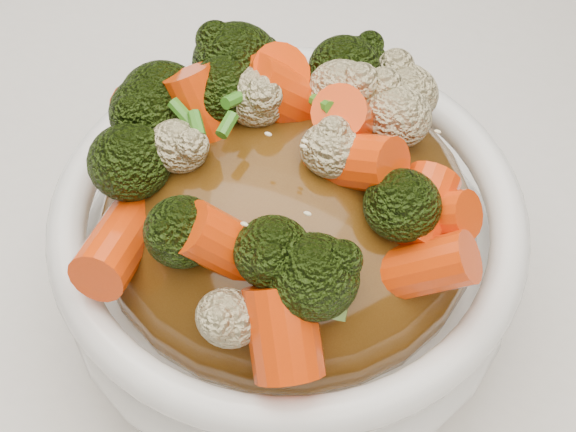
% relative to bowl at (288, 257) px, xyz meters
% --- Properties ---
extents(tablecloth, '(1.20, 0.80, 0.04)m').
position_rel_bowl_xyz_m(tablecloth, '(0.02, -0.04, -0.06)').
color(tablecloth, white).
rests_on(tablecloth, dining_table).
extents(bowl, '(0.27, 0.27, 0.08)m').
position_rel_bowl_xyz_m(bowl, '(0.00, 0.00, 0.00)').
color(bowl, white).
rests_on(bowl, tablecloth).
extents(sauce_base, '(0.22, 0.22, 0.09)m').
position_rel_bowl_xyz_m(sauce_base, '(0.00, 0.00, 0.03)').
color(sauce_base, '#51300D').
rests_on(sauce_base, bowl).
extents(carrots, '(0.22, 0.22, 0.05)m').
position_rel_bowl_xyz_m(carrots, '(0.00, 0.00, 0.09)').
color(carrots, '#F14107').
rests_on(carrots, sauce_base).
extents(broccoli, '(0.22, 0.22, 0.04)m').
position_rel_bowl_xyz_m(broccoli, '(0.00, 0.00, 0.09)').
color(broccoli, black).
rests_on(broccoli, sauce_base).
extents(cauliflower, '(0.22, 0.22, 0.03)m').
position_rel_bowl_xyz_m(cauliflower, '(0.00, 0.00, 0.09)').
color(cauliflower, beige).
rests_on(cauliflower, sauce_base).
extents(scallions, '(0.16, 0.16, 0.02)m').
position_rel_bowl_xyz_m(scallions, '(0.00, 0.00, 0.09)').
color(scallions, '#34771B').
rests_on(scallions, sauce_base).
extents(sesame_seeds, '(0.20, 0.20, 0.01)m').
position_rel_bowl_xyz_m(sesame_seeds, '(0.00, 0.00, 0.09)').
color(sesame_seeds, beige).
rests_on(sesame_seeds, sauce_base).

